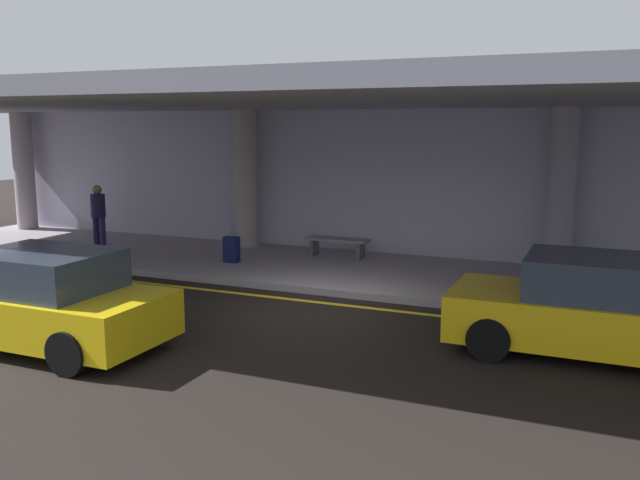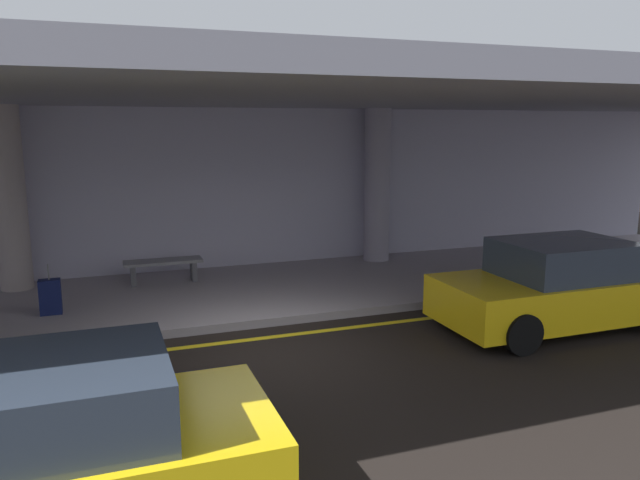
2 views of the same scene
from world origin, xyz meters
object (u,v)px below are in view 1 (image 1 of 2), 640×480
Objects in this scene: car_yellow_taxi_no2 at (594,309)px; traveler_with_luggage at (98,212)px; support_column_far_left at (24,171)px; support_column_left_mid at (246,179)px; support_column_center at (561,190)px; suitcase_upright_primary at (231,249)px; car_yellow_taxi at (41,301)px; bench_metal at (337,243)px.

traveler_with_luggage reaches higher than car_yellow_taxi_no2.
support_column_far_left is 1.00× the size of support_column_left_mid.
support_column_center is 0.89× the size of car_yellow_taxi_no2.
support_column_left_mid is at bearing 115.50° from suitcase_upright_primary.
car_yellow_taxi is (-7.00, -8.23, -1.26)m from support_column_center.
car_yellow_taxi is 8.40m from car_yellow_taxi_no2.
car_yellow_taxi_no2 is at bearing -38.56° from bench_metal.
support_column_far_left is 17.76m from car_yellow_taxi_no2.
support_column_center reaches higher than car_yellow_taxi.
support_column_left_mid is 1.00× the size of support_column_center.
car_yellow_taxi reaches higher than suitcase_upright_primary.
support_column_left_mid is 3.25m from bench_metal.
car_yellow_taxi is at bearing 83.66° from traveler_with_luggage.
car_yellow_taxi is at bearing -103.43° from bench_metal.
support_column_far_left is 12.26m from car_yellow_taxi.
bench_metal is (6.36, 1.27, -0.61)m from traveler_with_luggage.
support_column_far_left is 16.00m from support_column_center.
bench_metal is at bearing -174.27° from support_column_center.
suitcase_upright_primary is at bearing -142.90° from bench_metal.
support_column_far_left reaches higher than traveler_with_luggage.
support_column_far_left reaches higher than car_yellow_taxi_no2.
support_column_center is 5.55m from car_yellow_taxi_no2.
support_column_left_mid is at bearing 169.69° from bench_metal.
suitcase_upright_primary is at bearing 96.24° from car_yellow_taxi.
traveler_with_luggage is at bearing -171.20° from support_column_center.
bench_metal is at bearing 149.88° from traveler_with_luggage.
support_column_far_left is 4.06× the size of suitcase_upright_primary.
traveler_with_luggage is 4.33m from suitcase_upright_primary.
bench_metal is at bearing 42.82° from suitcase_upright_primary.
car_yellow_taxi_no2 is (0.89, -5.33, -1.26)m from support_column_center.
traveler_with_luggage reaches higher than bench_metal.
support_column_center reaches higher than bench_metal.
car_yellow_taxi is 2.44× the size of traveler_with_luggage.
traveler_with_luggage is at bearing -153.12° from support_column_left_mid.
suitcase_upright_primary is 0.56× the size of bench_metal.
traveler_with_luggage is (-12.41, 3.55, 0.40)m from car_yellow_taxi_no2.
support_column_far_left is 2.17× the size of traveler_with_luggage.
car_yellow_taxi is at bearing -130.36° from support_column_center.
car_yellow_taxi and car_yellow_taxi_no2 have the same top height.
suitcase_upright_primary reaches higher than bench_metal.
traveler_with_luggage is 1.05× the size of bench_metal.
car_yellow_taxi_no2 reaches higher than bench_metal.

